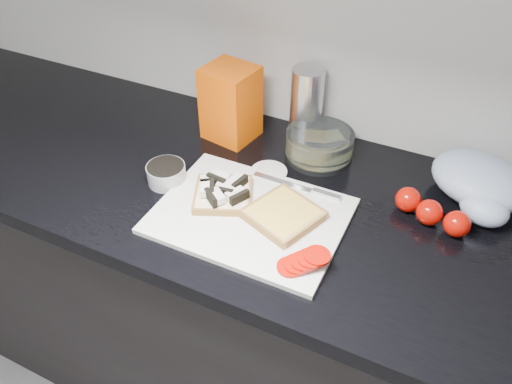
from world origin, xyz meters
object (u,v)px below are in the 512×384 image
at_px(cutting_board, 250,216).
at_px(glass_bowl, 319,145).
at_px(steel_canister, 306,105).
at_px(bread_bag, 231,103).

xyz_separation_m(cutting_board, glass_bowl, (0.06, 0.28, 0.03)).
bearing_deg(glass_bowl, cutting_board, -101.31).
distance_m(cutting_board, steel_canister, 0.35).
height_order(cutting_board, bread_bag, bread_bag).
bearing_deg(glass_bowl, steel_canister, 134.88).
relative_size(bread_bag, steel_canister, 0.98).
distance_m(glass_bowl, bread_bag, 0.25).
relative_size(glass_bowl, bread_bag, 0.87).
xyz_separation_m(glass_bowl, steel_canister, (-0.06, 0.06, 0.06)).
relative_size(cutting_board, bread_bag, 2.08).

